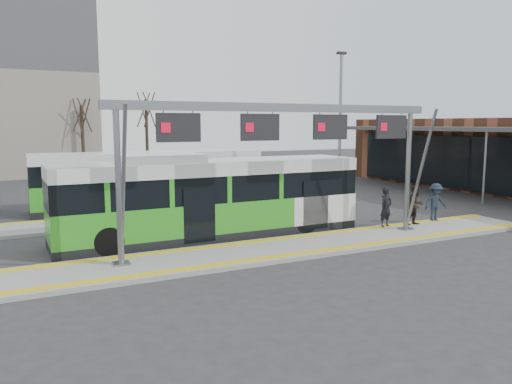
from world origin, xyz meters
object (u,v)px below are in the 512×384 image
passenger_b (416,205)px  passenger_c (436,202)px  passenger_a (386,207)px  gantry (289,133)px  hero_bus (211,199)px

passenger_b → passenger_c: 1.51m
passenger_a → passenger_b: passenger_b is taller
gantry → hero_bus: (-1.87, 3.05, -2.72)m
passenger_a → passenger_c: size_ratio=0.99×
gantry → passenger_a: bearing=8.7°
passenger_a → passenger_b: (1.47, -0.26, 0.02)m
gantry → passenger_b: 7.64m
gantry → passenger_c: bearing=5.8°
hero_bus → gantry: bearing=-59.0°
passenger_b → hero_bus: bearing=160.9°
hero_bus → passenger_a: bearing=-17.4°
passenger_c → hero_bus: bearing=177.5°
passenger_a → passenger_c: bearing=-8.8°
hero_bus → passenger_b: 9.11m
hero_bus → passenger_a: size_ratio=7.29×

